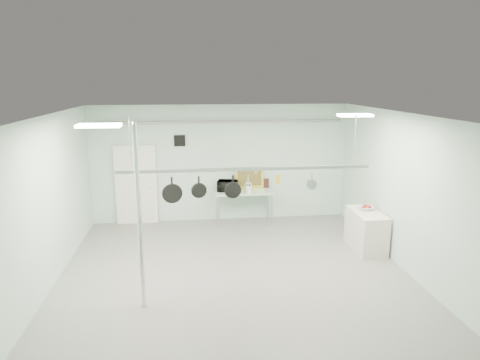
{
  "coord_description": "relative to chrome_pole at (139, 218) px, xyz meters",
  "views": [
    {
      "loc": [
        -0.84,
        -7.51,
        3.84
      ],
      "look_at": [
        0.17,
        1.0,
        1.83
      ],
      "focal_mm": 32.0,
      "sensor_mm": 36.0,
      "label": 1
    }
  ],
  "objects": [
    {
      "name": "skillet_left",
      "position": [
        0.51,
        0.9,
        0.23
      ],
      "size": [
        0.38,
        0.1,
        0.5
      ],
      "primitive_type": null,
      "rotation": [
        0.0,
        0.0,
        0.1
      ],
      "color": "black",
      "rests_on": "pot_rack"
    },
    {
      "name": "fruit_bowl",
      "position": [
        4.9,
        2.17,
        -0.66
      ],
      "size": [
        0.36,
        0.36,
        0.08
      ],
      "primitive_type": "imported",
      "rotation": [
        0.0,
        0.0,
        -0.07
      ],
      "color": "silver",
      "rests_on": "side_cabinet"
    },
    {
      "name": "microwave",
      "position": [
        1.85,
        4.23,
        -0.55
      ],
      "size": [
        0.6,
        0.48,
        0.29
      ],
      "primitive_type": "imported",
      "rotation": [
        0.0,
        0.0,
        2.89
      ],
      "color": "black",
      "rests_on": "prep_table"
    },
    {
      "name": "door",
      "position": [
        -0.6,
        4.54,
        -0.55
      ],
      "size": [
        1.1,
        0.1,
        2.2
      ],
      "primitive_type": "cube",
      "color": "silver",
      "rests_on": "floor"
    },
    {
      "name": "wall_vent",
      "position": [
        0.6,
        4.57,
        0.65
      ],
      "size": [
        0.3,
        0.04,
        0.3
      ],
      "primitive_type": "cube",
      "color": "black",
      "rests_on": "back_wall"
    },
    {
      "name": "conduit_pipe",
      "position": [
        1.7,
        4.5,
        1.15
      ],
      "size": [
        6.6,
        0.07,
        0.07
      ],
      "primitive_type": "cylinder",
      "rotation": [
        0.0,
        1.57,
        0.0
      ],
      "color": "gray",
      "rests_on": "back_wall"
    },
    {
      "name": "pot_rack",
      "position": [
        1.9,
        0.9,
        0.63
      ],
      "size": [
        4.8,
        0.06,
        1.0
      ],
      "color": "#B7B7BC",
      "rests_on": "ceiling"
    },
    {
      "name": "painting_large",
      "position": [
        2.48,
        4.5,
        -0.41
      ],
      "size": [
        0.78,
        0.15,
        0.58
      ],
      "primitive_type": "cube",
      "rotation": [
        -0.14,
        0.0,
        0.02
      ],
      "color": "yellow",
      "rests_on": "prep_table"
    },
    {
      "name": "right_wall",
      "position": [
        5.19,
        0.6,
        0.0
      ],
      "size": [
        0.02,
        8.0,
        3.2
      ],
      "primitive_type": "cube",
      "color": "#A7C8BA",
      "rests_on": "floor"
    },
    {
      "name": "prep_table",
      "position": [
        2.3,
        4.2,
        -0.77
      ],
      "size": [
        1.6,
        0.7,
        0.91
      ],
      "color": "#ABCAB3",
      "rests_on": "floor"
    },
    {
      "name": "side_cabinet",
      "position": [
        4.85,
        2.0,
        -1.15
      ],
      "size": [
        0.6,
        1.2,
        0.9
      ],
      "primitive_type": "cube",
      "color": "beige",
      "rests_on": "floor"
    },
    {
      "name": "fruit_cluster",
      "position": [
        4.9,
        2.17,
        -0.62
      ],
      "size": [
        0.24,
        0.24,
        0.09
      ],
      "primitive_type": null,
      "color": "#9C0E13",
      "rests_on": "fruit_bowl"
    },
    {
      "name": "ceiling",
      "position": [
        1.7,
        0.6,
        1.59
      ],
      "size": [
        7.0,
        8.0,
        0.02
      ],
      "primitive_type": "cube",
      "color": "silver",
      "rests_on": "back_wall"
    },
    {
      "name": "grater",
      "position": [
        2.52,
        0.9,
        0.38
      ],
      "size": [
        0.08,
        0.05,
        0.21
      ],
      "primitive_type": null,
      "rotation": [
        0.0,
        0.0,
        0.38
      ],
      "color": "gold",
      "rests_on": "pot_rack"
    },
    {
      "name": "whisk",
      "position": [
        1.95,
        0.9,
        0.33
      ],
      "size": [
        0.16,
        0.16,
        0.31
      ],
      "primitive_type": null,
      "rotation": [
        0.0,
        0.0,
        -0.07
      ],
      "color": "#ACABB0",
      "rests_on": "pot_rack"
    },
    {
      "name": "back_wall",
      "position": [
        1.7,
        4.59,
        0.0
      ],
      "size": [
        7.0,
        0.02,
        3.2
      ],
      "primitive_type": "cube",
      "color": "#A7C8BA",
      "rests_on": "floor"
    },
    {
      "name": "painting_small",
      "position": [
        2.88,
        4.5,
        -0.57
      ],
      "size": [
        0.31,
        0.11,
        0.25
      ],
      "primitive_type": "cube",
      "rotation": [
        -0.17,
        0.0,
        -0.08
      ],
      "color": "black",
      "rests_on": "prep_table"
    },
    {
      "name": "coffee_canister",
      "position": [
        2.41,
        4.05,
        -0.6
      ],
      "size": [
        0.15,
        0.15,
        0.19
      ],
      "primitive_type": "cylinder",
      "rotation": [
        0.0,
        0.0,
        0.02
      ],
      "color": "silver",
      "rests_on": "prep_table"
    },
    {
      "name": "chrome_pole",
      "position": [
        0.0,
        0.0,
        0.0
      ],
      "size": [
        0.08,
        0.08,
        3.2
      ],
      "primitive_type": "cylinder",
      "color": "silver",
      "rests_on": "floor"
    },
    {
      "name": "skillet_right",
      "position": [
        1.65,
        0.9,
        0.26
      ],
      "size": [
        0.32,
        0.07,
        0.44
      ],
      "primitive_type": null,
      "rotation": [
        0.0,
        0.0,
        0.05
      ],
      "color": "black",
      "rests_on": "pot_rack"
    },
    {
      "name": "light_panel_left",
      "position": [
        -0.5,
        -0.2,
        1.56
      ],
      "size": [
        0.65,
        0.3,
        0.05
      ],
      "primitive_type": "cube",
      "color": "white",
      "rests_on": "ceiling"
    },
    {
      "name": "light_panel_right",
      "position": [
        4.1,
        1.2,
        1.56
      ],
      "size": [
        0.65,
        0.3,
        0.05
      ],
      "primitive_type": "cube",
      "color": "white",
      "rests_on": "ceiling"
    },
    {
      "name": "floor",
      "position": [
        1.7,
        0.6,
        -1.6
      ],
      "size": [
        8.0,
        8.0,
        0.0
      ],
      "primitive_type": "plane",
      "color": "gray",
      "rests_on": "ground"
    },
    {
      "name": "skillet_mid",
      "position": [
        1.01,
        0.9,
        0.28
      ],
      "size": [
        0.3,
        0.09,
        0.41
      ],
      "primitive_type": null,
      "rotation": [
        0.0,
        0.0,
        0.1
      ],
      "color": "black",
      "rests_on": "pot_rack"
    },
    {
      "name": "saucepan",
      "position": [
        3.19,
        0.9,
        0.32
      ],
      "size": [
        0.21,
        0.15,
        0.33
      ],
      "primitive_type": null,
      "rotation": [
        0.0,
        0.0,
        -0.26
      ],
      "color": "#B9B8BD",
      "rests_on": "pot_rack"
    }
  ]
}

